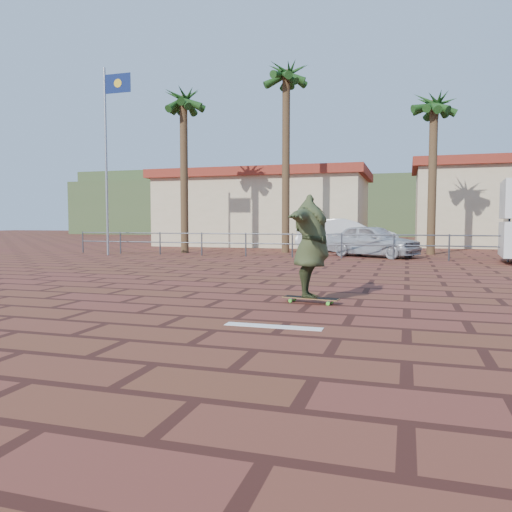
# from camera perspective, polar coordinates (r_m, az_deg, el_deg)

# --- Properties ---
(ground) EXTENTS (120.00, 120.00, 0.00)m
(ground) POSITION_cam_1_polar(r_m,az_deg,el_deg) (8.41, -0.55, -6.15)
(ground) COLOR maroon
(ground) RESTS_ON ground
(paint_stripe) EXTENTS (1.40, 0.22, 0.01)m
(paint_stripe) POSITION_cam_1_polar(r_m,az_deg,el_deg) (7.08, 1.98, -8.05)
(paint_stripe) COLOR white
(paint_stripe) RESTS_ON ground
(guardrail) EXTENTS (24.06, 0.06, 1.00)m
(guardrail) POSITION_cam_1_polar(r_m,az_deg,el_deg) (20.06, 9.76, 1.65)
(guardrail) COLOR #47494F
(guardrail) RESTS_ON ground
(flagpole) EXTENTS (1.30, 0.10, 8.00)m
(flagpole) POSITION_cam_1_polar(r_m,az_deg,el_deg) (22.79, -16.51, 11.80)
(flagpole) COLOR gray
(flagpole) RESTS_ON ground
(palm_far_left) EXTENTS (2.40, 2.40, 8.25)m
(palm_far_left) POSITION_cam_1_polar(r_m,az_deg,el_deg) (24.20, -8.30, 16.73)
(palm_far_left) COLOR brown
(palm_far_left) RESTS_ON ground
(palm_left) EXTENTS (2.40, 2.40, 9.45)m
(palm_left) POSITION_cam_1_polar(r_m,az_deg,el_deg) (24.41, 3.48, 19.37)
(palm_left) COLOR brown
(palm_left) RESTS_ON ground
(palm_center) EXTENTS (2.40, 2.40, 7.75)m
(palm_center) POSITION_cam_1_polar(r_m,az_deg,el_deg) (23.92, 19.69, 15.54)
(palm_center) COLOR brown
(palm_center) RESTS_ON ground
(building_west) EXTENTS (12.60, 7.60, 4.50)m
(building_west) POSITION_cam_1_polar(r_m,az_deg,el_deg) (31.08, 1.03, 5.47)
(building_west) COLOR beige
(building_west) RESTS_ON ground
(building_east) EXTENTS (10.60, 6.60, 5.00)m
(building_east) POSITION_cam_1_polar(r_m,az_deg,el_deg) (32.39, 26.79, 5.44)
(building_east) COLOR beige
(building_east) RESTS_ON ground
(hill_front) EXTENTS (70.00, 18.00, 6.00)m
(hill_front) POSITION_cam_1_polar(r_m,az_deg,el_deg) (57.97, 14.46, 5.38)
(hill_front) COLOR #384C28
(hill_front) RESTS_ON ground
(hill_back) EXTENTS (35.00, 14.00, 8.00)m
(hill_back) POSITION_cam_1_polar(r_m,az_deg,el_deg) (68.47, -4.13, 6.10)
(hill_back) COLOR #384C28
(hill_back) RESTS_ON ground
(longboard) EXTENTS (1.06, 0.39, 0.10)m
(longboard) POSITION_cam_1_polar(r_m,az_deg,el_deg) (9.11, 6.28, -4.84)
(longboard) COLOR olive
(longboard) RESTS_ON ground
(skateboarder) EXTENTS (0.63, 2.29, 1.86)m
(skateboarder) POSITION_cam_1_polar(r_m,az_deg,el_deg) (9.02, 6.33, 1.12)
(skateboarder) COLOR #353E21
(skateboarder) RESTS_ON longboard
(car_silver) EXTENTS (4.23, 3.21, 1.34)m
(car_silver) POSITION_cam_1_polar(r_m,az_deg,el_deg) (21.28, 13.18, 1.71)
(car_silver) COLOR #AEB1B5
(car_silver) RESTS_ON ground
(car_white) EXTENTS (5.03, 2.23, 1.60)m
(car_white) POSITION_cam_1_polar(r_m,az_deg,el_deg) (24.56, 10.33, 2.35)
(car_white) COLOR silver
(car_white) RESTS_ON ground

